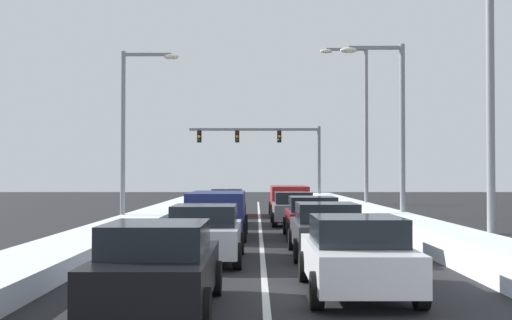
% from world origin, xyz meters
% --- Properties ---
extents(ground_plane, '(130.04, 130.04, 0.00)m').
position_xyz_m(ground_plane, '(0.00, 20.01, 0.00)').
color(ground_plane, black).
extents(lane_stripe_between_right_lane_and_center_lane, '(0.14, 55.02, 0.01)m').
position_xyz_m(lane_stripe_between_right_lane_and_center_lane, '(-0.00, 25.01, 0.00)').
color(lane_stripe_between_right_lane_and_center_lane, silver).
rests_on(lane_stripe_between_right_lane_and_center_lane, ground).
extents(snow_bank_right_shoulder, '(1.43, 55.02, 0.77)m').
position_xyz_m(snow_bank_right_shoulder, '(5.30, 25.01, 0.39)').
color(snow_bank_right_shoulder, silver).
rests_on(snow_bank_right_shoulder, ground).
extents(snow_bank_left_shoulder, '(2.07, 55.02, 0.48)m').
position_xyz_m(snow_bank_left_shoulder, '(-5.30, 25.01, 0.24)').
color(snow_bank_left_shoulder, silver).
rests_on(snow_bank_left_shoulder, ground).
extents(sedan_white_right_lane_nearest, '(2.00, 4.50, 1.51)m').
position_xyz_m(sedan_white_right_lane_nearest, '(1.74, 7.51, 0.76)').
color(sedan_white_right_lane_nearest, silver).
rests_on(sedan_white_right_lane_nearest, ground).
extents(sedan_charcoal_right_lane_second, '(2.00, 4.50, 1.51)m').
position_xyz_m(sedan_charcoal_right_lane_second, '(1.80, 13.72, 0.76)').
color(sedan_charcoal_right_lane_second, '#38383D').
rests_on(sedan_charcoal_right_lane_second, ground).
extents(sedan_maroon_right_lane_third, '(2.00, 4.50, 1.51)m').
position_xyz_m(sedan_maroon_right_lane_third, '(1.87, 19.43, 0.76)').
color(sedan_maroon_right_lane_third, maroon).
rests_on(sedan_maroon_right_lane_third, ground).
extents(sedan_gray_right_lane_fourth, '(2.00, 4.50, 1.51)m').
position_xyz_m(sedan_gray_right_lane_fourth, '(1.52, 25.92, 0.76)').
color(sedan_gray_right_lane_fourth, slate).
rests_on(sedan_gray_right_lane_fourth, ground).
extents(suv_red_right_lane_fifth, '(2.16, 4.90, 1.67)m').
position_xyz_m(suv_red_right_lane_fifth, '(1.64, 32.43, 1.02)').
color(suv_red_right_lane_fifth, maroon).
rests_on(suv_red_right_lane_fifth, ground).
extents(sedan_black_center_lane_nearest, '(2.00, 4.50, 1.51)m').
position_xyz_m(sedan_black_center_lane_nearest, '(-1.84, 5.83, 0.76)').
color(sedan_black_center_lane_nearest, black).
rests_on(sedan_black_center_lane_nearest, ground).
extents(sedan_silver_center_lane_second, '(2.00, 4.50, 1.51)m').
position_xyz_m(sedan_silver_center_lane_second, '(-1.53, 12.50, 0.76)').
color(sedan_silver_center_lane_second, '#B7BABF').
rests_on(sedan_silver_center_lane_second, ground).
extents(suv_navy_center_lane_third, '(2.16, 4.90, 1.67)m').
position_xyz_m(suv_navy_center_lane_third, '(-1.59, 19.43, 1.02)').
color(suv_navy_center_lane_third, navy).
rests_on(suv_navy_center_lane_third, ground).
extents(sedan_green_center_lane_fourth, '(2.00, 4.50, 1.51)m').
position_xyz_m(sedan_green_center_lane_fourth, '(-1.80, 25.75, 0.76)').
color(sedan_green_center_lane_fourth, '#1E5633').
rests_on(sedan_green_center_lane_fourth, ground).
extents(sedan_tan_center_lane_fifth, '(2.00, 4.50, 1.51)m').
position_xyz_m(sedan_tan_center_lane_fifth, '(-1.78, 32.68, 0.76)').
color(sedan_tan_center_lane_fifth, '#937F60').
rests_on(sedan_tan_center_lane_fifth, ground).
extents(traffic_light_gantry, '(10.60, 0.47, 6.20)m').
position_xyz_m(traffic_light_gantry, '(1.18, 50.00, 4.72)').
color(traffic_light_gantry, slate).
rests_on(traffic_light_gantry, ground).
extents(street_lamp_right_near, '(2.66, 0.36, 7.50)m').
position_xyz_m(street_lamp_right_near, '(5.66, 12.50, 4.54)').
color(street_lamp_right_near, gray).
rests_on(street_lamp_right_near, ground).
extents(street_lamp_right_mid, '(2.66, 0.36, 7.67)m').
position_xyz_m(street_lamp_right_mid, '(5.45, 22.51, 4.63)').
color(street_lamp_right_mid, gray).
rests_on(street_lamp_right_mid, ground).
extents(street_lamp_right_far, '(2.66, 0.36, 9.42)m').
position_xyz_m(street_lamp_right_far, '(5.61, 32.51, 5.54)').
color(street_lamp_right_far, gray).
rests_on(street_lamp_right_far, ground).
extents(street_lamp_left_mid, '(2.66, 0.36, 7.96)m').
position_xyz_m(street_lamp_left_mid, '(-5.90, 25.75, 4.78)').
color(street_lamp_left_mid, gray).
rests_on(street_lamp_left_mid, ground).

